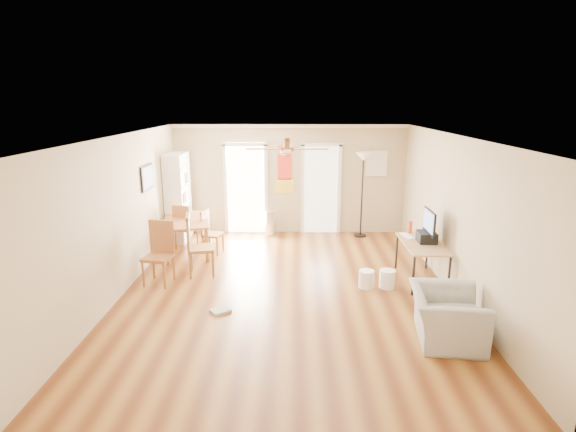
{
  "coord_description": "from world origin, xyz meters",
  "views": [
    {
      "loc": [
        0.1,
        -7.11,
        3.15
      ],
      "look_at": [
        0.0,
        0.6,
        1.15
      ],
      "focal_mm": 28.03,
      "sensor_mm": 36.0,
      "label": 1
    }
  ],
  "objects_px": {
    "dining_chair_right_b": "(201,245)",
    "wastebasket_b": "(387,279)",
    "dining_chair_near": "(158,254)",
    "torchiere_lamp": "(362,195)",
    "printer": "(427,237)",
    "armchair": "(446,316)",
    "computer_desk": "(421,262)",
    "dining_chair_right_a": "(213,232)",
    "dining_table": "(187,236)",
    "wastebasket_a": "(366,279)",
    "bookshelf": "(178,197)",
    "dining_chair_far": "(186,226)",
    "trash_can": "(270,223)"
  },
  "relations": [
    {
      "from": "dining_chair_right_b",
      "to": "trash_can",
      "type": "xyz_separation_m",
      "value": [
        1.15,
        2.5,
        -0.27
      ]
    },
    {
      "from": "dining_chair_right_a",
      "to": "wastebasket_b",
      "type": "xyz_separation_m",
      "value": [
        3.32,
        -1.79,
        -0.3
      ]
    },
    {
      "from": "dining_chair_far",
      "to": "bookshelf",
      "type": "bearing_deg",
      "value": -47.89
    },
    {
      "from": "printer",
      "to": "wastebasket_b",
      "type": "distance_m",
      "value": 1.04
    },
    {
      "from": "computer_desk",
      "to": "dining_chair_far",
      "type": "bearing_deg",
      "value": 158.46
    },
    {
      "from": "bookshelf",
      "to": "computer_desk",
      "type": "xyz_separation_m",
      "value": [
        4.9,
        -2.39,
        -0.64
      ]
    },
    {
      "from": "dining_chair_right_b",
      "to": "printer",
      "type": "relative_size",
      "value": 3.17
    },
    {
      "from": "bookshelf",
      "to": "dining_chair_right_a",
      "type": "distance_m",
      "value": 1.41
    },
    {
      "from": "dining_table",
      "to": "dining_chair_right_b",
      "type": "distance_m",
      "value": 1.34
    },
    {
      "from": "dining_chair_near",
      "to": "armchair",
      "type": "height_order",
      "value": "dining_chair_near"
    },
    {
      "from": "dining_chair_right_a",
      "to": "printer",
      "type": "bearing_deg",
      "value": -95.09
    },
    {
      "from": "wastebasket_b",
      "to": "armchair",
      "type": "relative_size",
      "value": 0.3
    },
    {
      "from": "dining_chair_right_b",
      "to": "wastebasket_a",
      "type": "bearing_deg",
      "value": -111.75
    },
    {
      "from": "torchiere_lamp",
      "to": "armchair",
      "type": "bearing_deg",
      "value": -84.51
    },
    {
      "from": "dining_table",
      "to": "trash_can",
      "type": "distance_m",
      "value": 2.14
    },
    {
      "from": "bookshelf",
      "to": "computer_desk",
      "type": "distance_m",
      "value": 5.49
    },
    {
      "from": "dining_chair_right_a",
      "to": "wastebasket_a",
      "type": "distance_m",
      "value": 3.47
    },
    {
      "from": "trash_can",
      "to": "dining_chair_near",
      "type": "bearing_deg",
      "value": -121.5
    },
    {
      "from": "dining_chair_right_b",
      "to": "wastebasket_b",
      "type": "bearing_deg",
      "value": -110.62
    },
    {
      "from": "dining_chair_right_b",
      "to": "printer",
      "type": "bearing_deg",
      "value": -103.71
    },
    {
      "from": "dining_chair_near",
      "to": "wastebasket_a",
      "type": "height_order",
      "value": "dining_chair_near"
    },
    {
      "from": "dining_chair_right_a",
      "to": "wastebasket_a",
      "type": "bearing_deg",
      "value": -106.85
    },
    {
      "from": "dining_chair_right_b",
      "to": "computer_desk",
      "type": "distance_m",
      "value": 3.98
    },
    {
      "from": "dining_table",
      "to": "wastebasket_b",
      "type": "relative_size",
      "value": 4.59
    },
    {
      "from": "dining_chair_far",
      "to": "wastebasket_a",
      "type": "bearing_deg",
      "value": 164.63
    },
    {
      "from": "dining_table",
      "to": "computer_desk",
      "type": "height_order",
      "value": "dining_table"
    },
    {
      "from": "dining_chair_far",
      "to": "printer",
      "type": "distance_m",
      "value": 5.02
    },
    {
      "from": "dining_chair_near",
      "to": "torchiere_lamp",
      "type": "distance_m",
      "value": 4.93
    },
    {
      "from": "dining_table",
      "to": "wastebasket_b",
      "type": "bearing_deg",
      "value": -24.73
    },
    {
      "from": "dining_chair_near",
      "to": "wastebasket_a",
      "type": "xyz_separation_m",
      "value": [
        3.63,
        -0.12,
        -0.39
      ]
    },
    {
      "from": "dining_chair_right_b",
      "to": "dining_chair_near",
      "type": "xyz_separation_m",
      "value": [
        -0.67,
        -0.46,
        -0.02
      ]
    },
    {
      "from": "wastebasket_a",
      "to": "dining_table",
      "type": "bearing_deg",
      "value": 153.11
    },
    {
      "from": "dining_chair_right_a",
      "to": "dining_chair_far",
      "type": "relative_size",
      "value": 0.93
    },
    {
      "from": "dining_table",
      "to": "dining_chair_far",
      "type": "relative_size",
      "value": 1.5
    },
    {
      "from": "dining_chair_far",
      "to": "computer_desk",
      "type": "height_order",
      "value": "dining_chair_far"
    },
    {
      "from": "wastebasket_b",
      "to": "printer",
      "type": "bearing_deg",
      "value": 26.64
    },
    {
      "from": "bookshelf",
      "to": "wastebasket_b",
      "type": "relative_size",
      "value": 6.3
    },
    {
      "from": "trash_can",
      "to": "dining_chair_right_a",
      "type": "bearing_deg",
      "value": -131.46
    },
    {
      "from": "dining_chair_near",
      "to": "computer_desk",
      "type": "height_order",
      "value": "dining_chair_near"
    },
    {
      "from": "dining_table",
      "to": "wastebasket_a",
      "type": "distance_m",
      "value": 3.94
    },
    {
      "from": "dining_table",
      "to": "computer_desk",
      "type": "xyz_separation_m",
      "value": [
        4.52,
        -1.47,
        -0.01
      ]
    },
    {
      "from": "dining_table",
      "to": "wastebasket_a",
      "type": "xyz_separation_m",
      "value": [
        3.51,
        -1.78,
        -0.21
      ]
    },
    {
      "from": "dining_chair_right_a",
      "to": "trash_can",
      "type": "height_order",
      "value": "dining_chair_right_a"
    },
    {
      "from": "dining_chair_right_a",
      "to": "printer",
      "type": "xyz_separation_m",
      "value": [
        4.05,
        -1.42,
        0.35
      ]
    },
    {
      "from": "dining_chair_right_b",
      "to": "armchair",
      "type": "relative_size",
      "value": 1.09
    },
    {
      "from": "bookshelf",
      "to": "wastebasket_b",
      "type": "bearing_deg",
      "value": -52.27
    },
    {
      "from": "dining_chair_far",
      "to": "wastebasket_a",
      "type": "xyz_separation_m",
      "value": [
        3.6,
        -2.13,
        -0.33
      ]
    },
    {
      "from": "armchair",
      "to": "dining_chair_right_a",
      "type": "bearing_deg",
      "value": 54.11
    },
    {
      "from": "dining_chair_right_a",
      "to": "dining_chair_right_b",
      "type": "bearing_deg",
      "value": -165.79
    },
    {
      "from": "dining_table",
      "to": "wastebasket_b",
      "type": "height_order",
      "value": "dining_table"
    }
  ]
}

